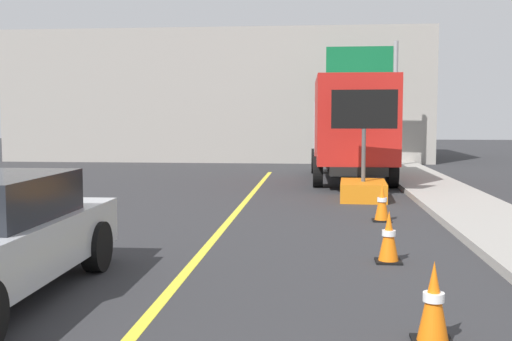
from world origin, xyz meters
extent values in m
cube|color=orange|center=(2.85, 16.51, 0.23)|extent=(1.19, 1.86, 0.45)
cylinder|color=#4C4C4C|center=(2.85, 16.51, 1.10)|extent=(0.10, 0.10, 1.30)
cube|color=black|center=(2.85, 16.51, 2.23)|extent=(1.60, 0.16, 0.95)
sphere|color=yellow|center=(3.40, 16.54, 2.23)|extent=(0.09, 0.09, 0.09)
sphere|color=yellow|center=(3.11, 16.55, 2.23)|extent=(0.09, 0.09, 0.09)
sphere|color=yellow|center=(2.81, 16.57, 2.23)|extent=(0.09, 0.09, 0.09)
sphere|color=yellow|center=(2.51, 16.58, 2.23)|extent=(0.09, 0.09, 0.09)
sphere|color=yellow|center=(2.34, 16.59, 2.41)|extent=(0.09, 0.09, 0.09)
sphere|color=yellow|center=(2.34, 16.59, 2.04)|extent=(0.09, 0.09, 0.09)
cube|color=black|center=(2.78, 21.30, 0.57)|extent=(1.68, 7.13, 0.25)
cube|color=silver|center=(2.74, 23.86, 1.65)|extent=(2.27, 2.03, 1.90)
cube|color=red|center=(2.80, 20.21, 1.95)|extent=(2.32, 4.87, 2.51)
cylinder|color=black|center=(1.67, 23.70, 0.45)|extent=(0.29, 0.90, 0.90)
cylinder|color=black|center=(3.81, 23.73, 0.45)|extent=(0.29, 0.90, 0.90)
cylinder|color=black|center=(1.75, 19.15, 0.45)|extent=(0.29, 0.90, 0.90)
cylinder|color=black|center=(3.88, 19.19, 0.45)|extent=(0.29, 0.90, 0.90)
cylinder|color=black|center=(-1.17, 8.89, 0.33)|extent=(0.23, 0.66, 0.66)
cylinder|color=gray|center=(4.76, 25.93, 2.50)|extent=(0.18, 0.18, 5.00)
cube|color=#0F6033|center=(3.36, 25.95, 4.15)|extent=(2.60, 0.09, 1.30)
cube|color=white|center=(3.36, 25.98, 4.15)|extent=(1.82, 0.03, 0.18)
cube|color=gray|center=(-2.94, 32.54, 3.00)|extent=(19.58, 8.27, 6.00)
cone|color=orange|center=(2.73, 6.64, 0.39)|extent=(0.28, 0.28, 0.72)
cylinder|color=white|center=(2.73, 6.64, 0.43)|extent=(0.19, 0.19, 0.08)
cube|color=black|center=(2.70, 9.78, 0.01)|extent=(0.36, 0.36, 0.03)
cone|color=orange|center=(2.70, 9.78, 0.38)|extent=(0.28, 0.28, 0.70)
cylinder|color=white|center=(2.70, 9.78, 0.42)|extent=(0.19, 0.19, 0.08)
cube|color=black|center=(2.98, 13.28, 0.01)|extent=(0.36, 0.36, 0.03)
cone|color=orange|center=(2.98, 13.28, 0.39)|extent=(0.28, 0.28, 0.72)
cylinder|color=white|center=(2.98, 13.28, 0.42)|extent=(0.19, 0.19, 0.08)
camera|label=1|loc=(1.67, 1.13, 2.01)|focal=43.51mm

